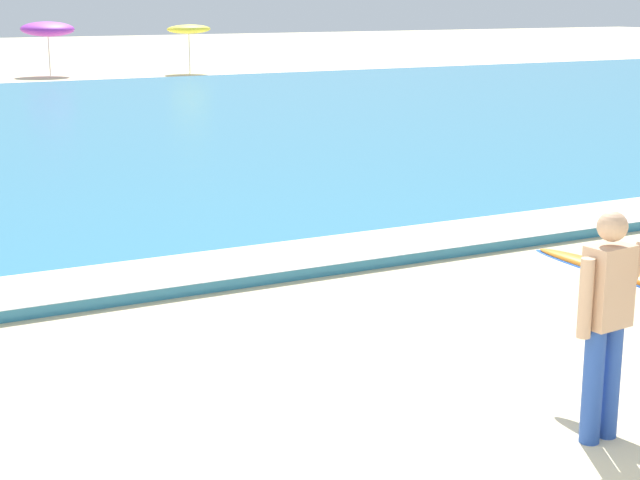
# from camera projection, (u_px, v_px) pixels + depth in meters

# --- Properties ---
(surf_foam) EXTENTS (120.00, 1.28, 0.01)m
(surf_foam) POSITION_uv_depth(u_px,v_px,m) (116.00, 278.00, 11.16)
(surf_foam) COLOR white
(surf_foam) RESTS_ON sea
(surfer_with_board) EXTENTS (1.03, 2.37, 1.73)m
(surfer_with_board) POSITION_uv_depth(u_px,v_px,m) (626.00, 303.00, 7.30)
(surfer_with_board) COLOR #284CA3
(surfer_with_board) RESTS_ON ground
(beach_umbrella_3) EXTENTS (2.19, 2.22, 2.26)m
(beach_umbrella_3) POSITION_uv_depth(u_px,v_px,m) (48.00, 29.00, 41.46)
(beach_umbrella_3) COLOR beige
(beach_umbrella_3) RESTS_ON ground
(beach_umbrella_4) EXTENTS (1.85, 1.87, 2.09)m
(beach_umbrella_4) POSITION_uv_depth(u_px,v_px,m) (189.00, 29.00, 42.74)
(beach_umbrella_4) COLOR beige
(beach_umbrella_4) RESTS_ON ground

